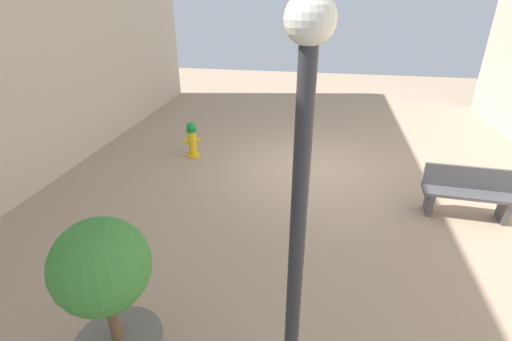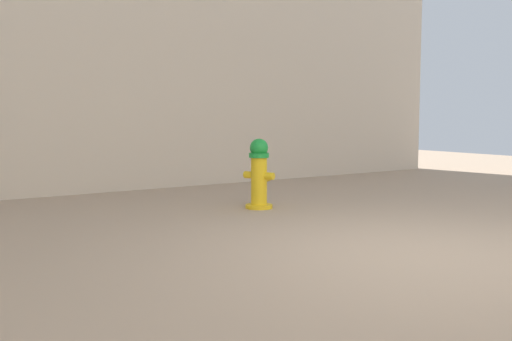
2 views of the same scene
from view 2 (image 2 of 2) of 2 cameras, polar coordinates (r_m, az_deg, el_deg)
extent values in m
plane|color=tan|center=(5.74, 15.49, -7.38)|extent=(23.40, 23.40, 0.00)
cylinder|color=gold|center=(8.06, 0.28, -3.34)|extent=(0.36, 0.36, 0.05)
cylinder|color=gold|center=(8.01, 0.28, -0.98)|extent=(0.21, 0.21, 0.62)
cylinder|color=#198C33|center=(7.98, 0.28, 1.43)|extent=(0.26, 0.26, 0.06)
sphere|color=#198C33|center=(7.98, 0.28, 2.12)|extent=(0.24, 0.24, 0.24)
cylinder|color=gold|center=(8.08, -0.64, -0.40)|extent=(0.16, 0.14, 0.09)
cylinder|color=gold|center=(7.93, 1.21, -0.51)|extent=(0.16, 0.14, 0.09)
cylinder|color=gold|center=(8.15, 0.86, -0.63)|extent=(0.17, 0.18, 0.12)
camera|label=1|loc=(5.79, -86.11, 27.49)|focal=26.03mm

